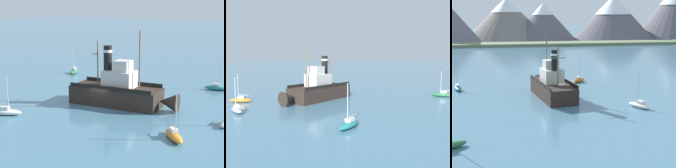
# 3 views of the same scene
# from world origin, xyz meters

# --- Properties ---
(ground_plane) EXTENTS (600.00, 600.00, 0.00)m
(ground_plane) POSITION_xyz_m (0.00, 0.00, 0.00)
(ground_plane) COLOR #477289
(mountain_ridge) EXTENTS (185.38, 57.61, 28.36)m
(mountain_ridge) POSITION_xyz_m (19.19, 122.69, 11.91)
(mountain_ridge) COLOR slate
(mountain_ridge) RESTS_ON ground
(shoreline_strip) EXTENTS (240.00, 12.00, 1.20)m
(shoreline_strip) POSITION_xyz_m (0.00, 90.99, 0.60)
(shoreline_strip) COLOR #6B7A56
(shoreline_strip) RESTS_ON ground
(old_tugboat) EXTENTS (6.36, 14.76, 9.90)m
(old_tugboat) POSITION_xyz_m (-1.97, 1.62, 1.83)
(old_tugboat) COLOR #2D231E
(old_tugboat) RESTS_ON ground
(sailboat_orange) EXTENTS (3.44, 3.49, 4.90)m
(sailboat_orange) POSITION_xyz_m (4.88, 12.77, 0.43)
(sailboat_orange) COLOR orange
(sailboat_orange) RESTS_ON ground
(sailboat_teal) EXTENTS (2.07, 3.96, 4.90)m
(sailboat_teal) POSITION_xyz_m (-17.71, 9.16, 0.43)
(sailboat_teal) COLOR #23757A
(sailboat_teal) RESTS_ON ground
(sailboat_white) EXTENTS (2.80, 3.86, 4.90)m
(sailboat_white) POSITION_xyz_m (9.62, -7.05, 0.43)
(sailboat_white) COLOR white
(sailboat_white) RESTS_ON ground
(sailboat_grey) EXTENTS (3.86, 1.31, 4.90)m
(sailboat_grey) POSITION_xyz_m (-2.32, 15.77, 0.43)
(sailboat_grey) COLOR gray
(sailboat_grey) RESTS_ON ground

